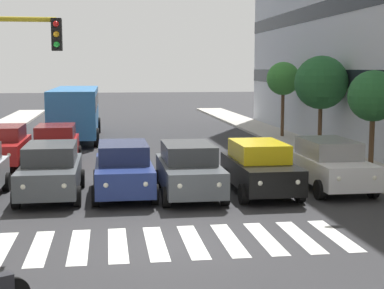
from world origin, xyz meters
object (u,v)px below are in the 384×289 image
object	(u,v)px
car_4	(51,170)
car_row2_1	(4,146)
car_2	(189,169)
street_tree_1	(373,96)
street_tree_2	(321,83)
street_tree_3	(283,79)
bus_behind_traffic	(76,108)
car_1	(260,167)
car_0	(329,164)
car_3	(124,169)
car_row2_0	(56,145)

from	to	relation	value
car_4	car_row2_1	xyz separation A→B (m)	(2.57, -6.48, 0.00)
car_2	street_tree_1	bearing A→B (deg)	-160.71
car_2	street_tree_2	world-z (taller)	street_tree_2
car_4	car_row2_1	size ratio (longest dim) A/B	1.00
car_row2_1	street_tree_2	bearing A→B (deg)	-173.09
street_tree_3	bus_behind_traffic	bearing A→B (deg)	-7.17
car_2	car_row2_1	size ratio (longest dim) A/B	1.00
bus_behind_traffic	street_tree_3	distance (m)	12.42
car_1	street_tree_3	xyz separation A→B (m)	(-5.36, -14.83, 2.66)
car_0	car_4	distance (m)	9.40
car_2	car_4	xyz separation A→B (m)	(4.44, -0.52, 0.00)
car_1	car_3	xyz separation A→B (m)	(4.50, -0.35, 0.00)
car_1	bus_behind_traffic	bearing A→B (deg)	-67.32
car_1	car_4	bearing A→B (deg)	-3.80
car_0	street_tree_3	bearing A→B (deg)	-100.93
street_tree_2	car_1	bearing A→B (deg)	58.29
car_row2_1	street_tree_3	world-z (taller)	street_tree_3
street_tree_1	car_1	bearing A→B (deg)	26.54
bus_behind_traffic	street_tree_1	world-z (taller)	street_tree_1
car_0	car_1	distance (m)	2.58
car_3	car_row2_0	distance (m)	7.12
car_2	car_1	bearing A→B (deg)	-178.44
car_1	car_row2_0	size ratio (longest dim) A/B	1.00
car_row2_1	street_tree_1	bearing A→B (deg)	163.38
car_2	car_3	xyz separation A→B (m)	(2.11, -0.42, 0.00)
street_tree_1	bus_behind_traffic	bearing A→B (deg)	-48.94
car_4	car_row2_1	distance (m)	6.97
street_tree_3	street_tree_2	bearing A→B (deg)	90.27
bus_behind_traffic	street_tree_1	bearing A→B (deg)	131.06
car_0	car_2	distance (m)	4.97
car_0	street_tree_2	bearing A→B (deg)	-108.60
car_0	car_1	xyz separation A→B (m)	(2.56, 0.31, 0.00)
car_1	car_4	size ratio (longest dim) A/B	1.00
car_2	street_tree_2	size ratio (longest dim) A/B	0.96
car_4	car_row2_0	xyz separation A→B (m)	(0.39, -6.47, 0.00)
car_2	bus_behind_traffic	distance (m)	17.05
car_0	car_1	world-z (taller)	same
car_1	car_row2_1	size ratio (longest dim) A/B	1.00
car_row2_1	street_tree_3	xyz separation A→B (m)	(-14.78, -7.89, 2.66)
car_1	car_3	bearing A→B (deg)	-4.47
car_4	bus_behind_traffic	bearing A→B (deg)	-90.00
bus_behind_traffic	car_3	bearing A→B (deg)	98.31
car_2	car_row2_0	world-z (taller)	same
bus_behind_traffic	street_tree_3	world-z (taller)	street_tree_3
street_tree_3	car_row2_0	bearing A→B (deg)	32.11
car_1	car_2	world-z (taller)	same
car_4	street_tree_3	size ratio (longest dim) A/B	1.01
car_0	street_tree_2	size ratio (longest dim) A/B	0.96
car_4	street_tree_1	size ratio (longest dim) A/B	1.12
car_1	street_tree_2	distance (m)	10.58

